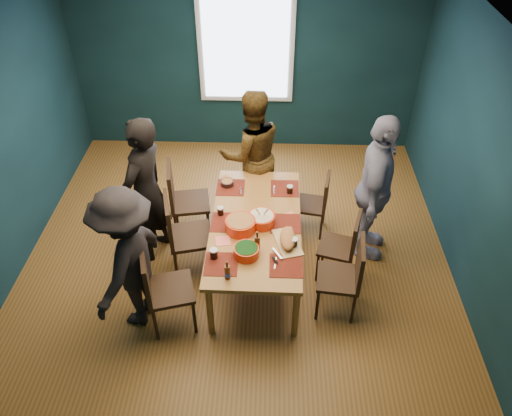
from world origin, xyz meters
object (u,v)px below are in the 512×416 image
Objects in this scene: chair_left_far at (181,196)px; chair_right_far at (318,200)px; person_far_left at (146,191)px; bowl_salad at (240,225)px; cutting_board at (288,239)px; dining_table at (256,228)px; chair_right_mid at (345,243)px; bowl_herbs at (246,251)px; chair_right_near at (348,273)px; person_back at (251,154)px; chair_left_mid at (181,231)px; person_near_left at (128,260)px; bowl_dumpling at (261,219)px; person_right at (375,190)px; chair_left_near at (159,285)px.

chair_right_far is (1.64, 0.11, -0.10)m from chair_left_far.
person_far_left reaches higher than chair_left_far.
cutting_board is at bearing -21.45° from bowl_salad.
dining_table is 3.46× the size of cutting_board.
chair_right_mid is 1.19m from bowl_herbs.
chair_right_near is 0.56× the size of person_back.
chair_left_mid is 0.63× the size of person_near_left.
bowl_dumpling is at bearing 135.15° from person_near_left.
bowl_salad is at bearing 122.38° from person_right.
bowl_dumpling is (0.97, -0.63, 0.21)m from chair_left_far.
dining_table is 6.03× the size of bowl_salad.
chair_left_far is 1.41m from bowl_herbs.
bowl_dumpling is at bearing -42.74° from chair_left_far.
person_back is 3.02× the size of cutting_board.
bowl_herbs is (-1.06, -0.46, 0.28)m from chair_right_mid.
person_back is (1.13, 0.87, -0.05)m from person_far_left.
chair_left_near is at bearing -142.87° from chair_right_mid.
chair_right_mid is at bearing 5.66° from chair_left_near.
dining_table is at bearing 81.16° from bowl_herbs.
chair_left_near is at bearing -175.16° from cutting_board.
bowl_dumpling is (-0.67, -0.74, 0.31)m from chair_right_far.
person_right is (1.40, -0.77, 0.06)m from person_back.
bowl_salad reaches higher than cutting_board.
person_near_left is at bearing 145.03° from chair_left_near.
person_near_left reaches higher than chair_right_mid.
chair_right_mid is 0.49m from chair_right_near.
person_near_left is at bearing 126.24° from person_right.
dining_table is at bearing 96.54° from person_far_left.
chair_left_far is 1.01× the size of chair_left_near.
chair_left_mid is 2.19m from person_right.
chair_left_far is 1.35m from person_near_left.
chair_left_far is 3.13× the size of bowl_salad.
chair_left_mid is 0.59m from person_far_left.
chair_left_far is 3.47× the size of bowl_dumpling.
cutting_board is (0.33, -0.30, 0.12)m from dining_table.
cutting_board is at bearing 89.15° from person_far_left.
bowl_herbs is (-1.03, 0.03, 0.24)m from chair_right_near.
person_near_left is at bearing -149.96° from dining_table.
bowl_herbs is (1.13, 0.18, -0.02)m from person_near_left.
chair_right_mid reaches higher than dining_table.
bowl_dumpling is (0.98, 0.77, 0.21)m from chair_left_near.
chair_right_mid is at bearing -61.49° from chair_right_far.
cutting_board is (-0.97, -0.71, -0.12)m from person_right.
chair_right_mid is 0.68m from person_right.
person_far_left is 6.20× the size of bowl_dumpling.
person_near_left is at bearing 41.04° from person_back.
chair_right_far is at bearing 53.22° from cutting_board.
person_near_left reaches higher than bowl_salad.
person_near_left is 1.19m from bowl_salad.
bowl_herbs is (-0.08, -0.49, 0.13)m from dining_table.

